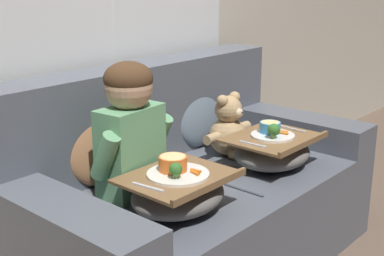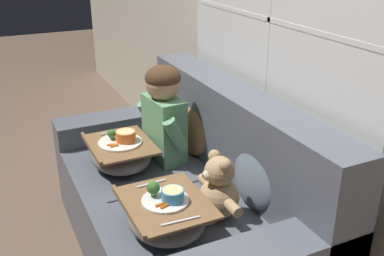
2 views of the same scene
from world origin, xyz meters
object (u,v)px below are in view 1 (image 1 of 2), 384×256
(throw_pillow_behind_child, at_px, (99,141))
(couch, at_px, (187,198))
(child_figure, at_px, (130,123))
(lap_tray_teddy, at_px, (272,150))
(teddy_bear, at_px, (229,129))
(throw_pillow_behind_teddy, at_px, (197,112))
(lap_tray_child, at_px, (178,191))

(throw_pillow_behind_child, bearing_deg, couch, -33.69)
(child_figure, relative_size, lap_tray_teddy, 1.33)
(child_figure, distance_m, teddy_bear, 0.69)
(couch, xyz_separation_m, child_figure, (-0.34, 0.01, 0.44))
(throw_pillow_behind_child, distance_m, child_figure, 0.25)
(couch, height_order, throw_pillow_behind_teddy, couch)
(child_figure, height_order, teddy_bear, child_figure)
(couch, xyz_separation_m, lap_tray_teddy, (0.34, -0.26, 0.21))
(teddy_bear, xyz_separation_m, lap_tray_child, (-0.67, -0.27, -0.05))
(throw_pillow_behind_child, bearing_deg, child_figure, -89.97)
(couch, distance_m, lap_tray_child, 0.47)
(lap_tray_teddy, bearing_deg, lap_tray_child, 179.95)
(child_figure, bearing_deg, lap_tray_child, -90.05)
(throw_pillow_behind_child, bearing_deg, lap_tray_child, -90.01)
(couch, xyz_separation_m, teddy_bear, (0.34, 0.01, 0.27))
(throw_pillow_behind_teddy, relative_size, lap_tray_child, 0.90)
(throw_pillow_behind_child, height_order, lap_tray_teddy, throw_pillow_behind_child)
(teddy_bear, xyz_separation_m, lap_tray_teddy, (-0.00, -0.27, -0.06))
(lap_tray_child, bearing_deg, child_figure, 89.95)
(couch, bearing_deg, child_figure, 177.90)
(couch, relative_size, child_figure, 3.11)
(teddy_bear, relative_size, lap_tray_teddy, 0.81)
(lap_tray_teddy, bearing_deg, child_figure, 158.08)
(throw_pillow_behind_child, height_order, throw_pillow_behind_teddy, throw_pillow_behind_child)
(couch, height_order, lap_tray_teddy, couch)
(throw_pillow_behind_child, bearing_deg, teddy_bear, -17.75)
(throw_pillow_behind_child, relative_size, throw_pillow_behind_teddy, 1.09)
(throw_pillow_behind_teddy, bearing_deg, lap_tray_teddy, -90.00)
(couch, relative_size, throw_pillow_behind_teddy, 4.69)
(teddy_bear, bearing_deg, child_figure, 179.70)
(couch, distance_m, child_figure, 0.56)
(teddy_bear, bearing_deg, throw_pillow_behind_teddy, 90.01)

